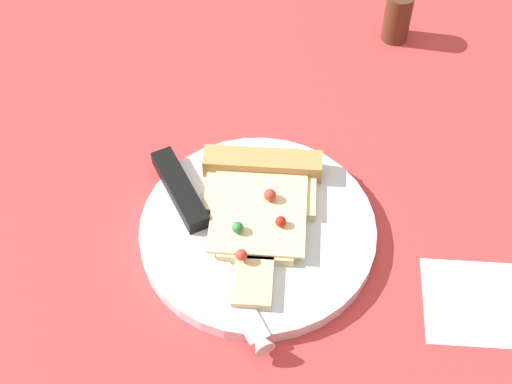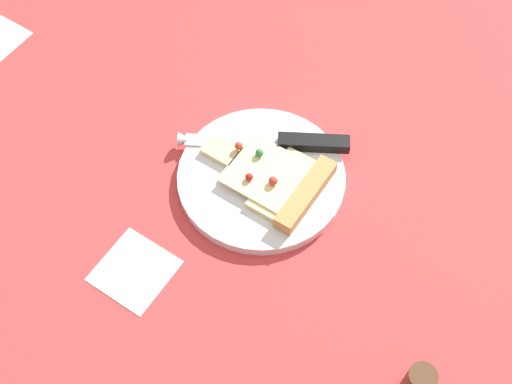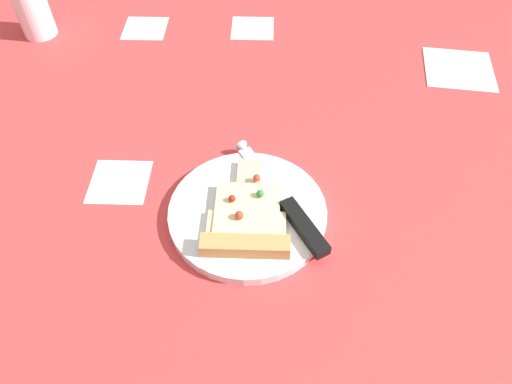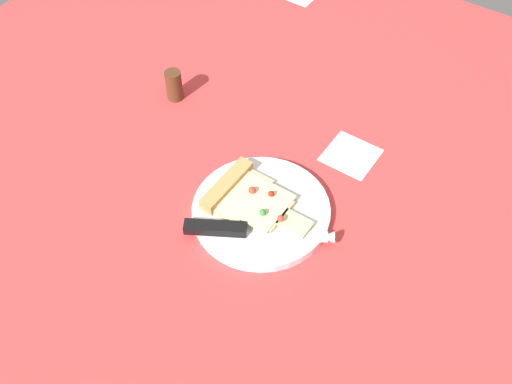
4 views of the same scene
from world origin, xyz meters
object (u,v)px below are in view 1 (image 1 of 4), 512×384
knife (195,224)px  pepper_shaker (395,17)px  plate (255,231)px  pizza_slice (257,200)px

knife → pepper_shaker: bearing=-153.5°
plate → pizza_slice: 3.03cm
plate → pepper_shaker: pepper_shaker is taller
plate → pepper_shaker: (-30.34, 14.56, 2.33)cm
pizza_slice → knife: size_ratio=0.80×
pepper_shaker → pizza_slice: bearing=-27.7°
plate → knife: knife is taller
pepper_shaker → plate: bearing=-25.6°
pizza_slice → pepper_shaker: bearing=-117.6°
pizza_slice → knife: (3.08, -5.70, -0.19)cm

